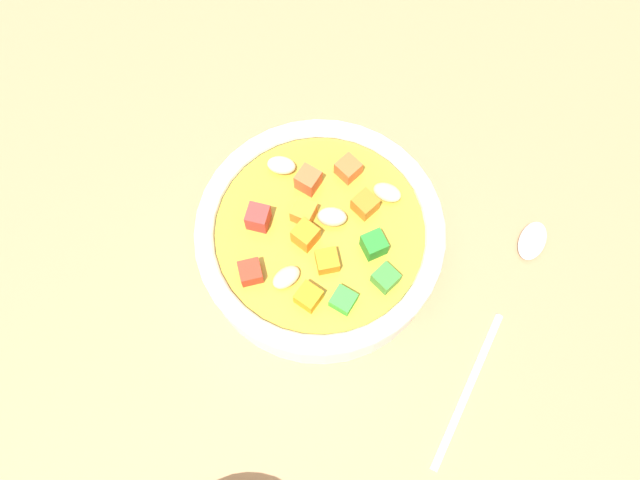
{
  "coord_description": "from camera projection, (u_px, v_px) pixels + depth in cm",
  "views": [
    {
      "loc": [
        -19.31,
        -2.98,
        54.52
      ],
      "look_at": [
        0.0,
        0.0,
        2.43
      ],
      "focal_mm": 38.9,
      "sensor_mm": 36.0,
      "label": 1
    }
  ],
  "objects": [
    {
      "name": "soup_bowl_main",
      "position": [
        320.0,
        238.0,
        0.55
      ],
      "size": [
        19.56,
        19.56,
        6.38
      ],
      "color": "white",
      "rests_on": "ground_plane"
    },
    {
      "name": "ground_plane",
      "position": [
        320.0,
        254.0,
        0.59
      ],
      "size": [
        140.0,
        140.0,
        2.0
      ],
      "primitive_type": "cube",
      "color": "#9E754F"
    },
    {
      "name": "spoon",
      "position": [
        509.0,
        295.0,
        0.56
      ],
      "size": [
        21.53,
        8.24,
        1.1
      ],
      "rotation": [
        0.0,
        0.0,
        5.97
      ],
      "color": "silver",
      "rests_on": "ground_plane"
    }
  ]
}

